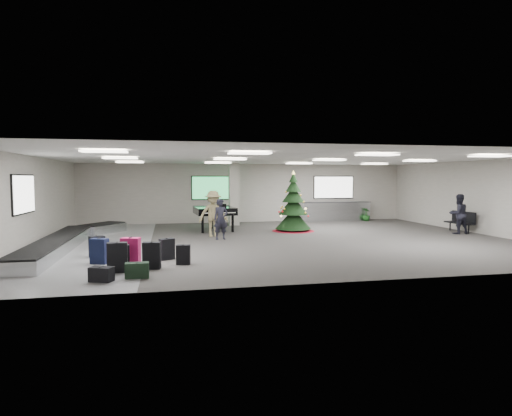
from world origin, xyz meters
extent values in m
plane|color=#34322F|center=(0.00, 0.00, 0.00)|extent=(18.00, 18.00, 0.00)
cube|color=#A09C92|center=(0.00, 7.00, 1.60)|extent=(18.00, 0.02, 3.20)
cube|color=#A09C92|center=(0.00, -7.00, 1.60)|extent=(18.00, 0.02, 3.20)
cube|color=#A09C92|center=(-9.00, 0.00, 1.60)|extent=(0.02, 14.00, 3.20)
cube|color=#A09C92|center=(9.00, 0.00, 1.60)|extent=(0.02, 14.00, 3.20)
cube|color=silver|center=(0.00, 0.00, 3.20)|extent=(18.00, 14.00, 0.02)
cube|color=slate|center=(-7.00, 0.00, 0.00)|extent=(4.00, 14.00, 0.01)
cube|color=#A19E94|center=(-1.00, 5.60, 1.60)|extent=(0.50, 0.50, 3.20)
cube|color=green|center=(-2.00, 6.95, 1.90)|extent=(2.20, 0.08, 1.30)
cube|color=white|center=(5.00, 6.95, 1.90)|extent=(2.40, 0.08, 1.30)
cube|color=white|center=(-8.95, -1.00, 1.90)|extent=(0.08, 2.10, 1.30)
cube|color=white|center=(-6.00, -4.00, 3.14)|extent=(1.20, 0.60, 0.04)
cube|color=white|center=(-6.00, 0.00, 3.14)|extent=(1.20, 0.60, 0.04)
cube|color=white|center=(-6.00, 4.00, 3.14)|extent=(1.20, 0.60, 0.04)
cube|color=white|center=(-2.00, -4.00, 3.14)|extent=(1.20, 0.60, 0.04)
cube|color=white|center=(-2.00, 0.00, 3.14)|extent=(1.20, 0.60, 0.04)
cube|color=white|center=(-2.00, 4.00, 3.14)|extent=(1.20, 0.60, 0.04)
cube|color=white|center=(2.00, -4.00, 3.14)|extent=(1.20, 0.60, 0.04)
cube|color=white|center=(2.00, 0.00, 3.14)|extent=(1.20, 0.60, 0.04)
cube|color=white|center=(2.00, 4.00, 3.14)|extent=(1.20, 0.60, 0.04)
cube|color=white|center=(6.00, -4.00, 3.14)|extent=(1.20, 0.60, 0.04)
cube|color=white|center=(6.00, 0.00, 3.14)|extent=(1.20, 0.60, 0.04)
cube|color=white|center=(6.00, 4.00, 3.14)|extent=(1.20, 0.60, 0.04)
cube|color=silver|center=(-8.00, -1.00, 0.19)|extent=(1.00, 8.00, 0.38)
cube|color=black|center=(-8.00, -1.00, 0.40)|extent=(0.95, 7.90, 0.05)
cube|color=silver|center=(-7.20, 3.60, 0.19)|extent=(1.97, 2.21, 0.38)
cube|color=black|center=(-7.20, 3.60, 0.40)|extent=(1.87, 2.10, 0.05)
cube|color=silver|center=(5.00, 6.65, 0.53)|extent=(4.00, 0.60, 1.05)
cube|color=#2A2A2C|center=(5.00, 6.65, 1.06)|extent=(4.05, 0.65, 0.04)
cube|color=black|center=(-5.62, -4.86, 0.39)|extent=(0.51, 0.30, 0.78)
cube|color=black|center=(-5.62, -4.86, 0.79)|extent=(0.04, 0.17, 0.02)
cube|color=black|center=(-4.78, -4.58, 0.36)|extent=(0.49, 0.30, 0.72)
cube|color=black|center=(-4.78, -4.58, 0.73)|extent=(0.05, 0.15, 0.02)
cube|color=#D41B61|center=(-5.36, -4.05, 0.39)|extent=(0.55, 0.40, 0.78)
cube|color=black|center=(-5.36, -4.05, 0.79)|extent=(0.07, 0.17, 0.02)
cube|color=black|center=(-4.38, -3.34, 0.31)|extent=(0.48, 0.41, 0.63)
cube|color=black|center=(-4.38, -3.34, 0.64)|extent=(0.09, 0.14, 0.02)
cube|color=black|center=(-6.25, -3.61, 0.36)|extent=(0.54, 0.43, 0.72)
cube|color=black|center=(-6.25, -3.61, 0.73)|extent=(0.09, 0.16, 0.02)
cube|color=black|center=(-5.58, -4.35, 0.32)|extent=(0.44, 0.26, 0.64)
cube|color=black|center=(-5.58, -4.35, 0.64)|extent=(0.04, 0.14, 0.02)
cube|color=black|center=(-5.09, -5.59, 0.19)|extent=(0.56, 0.28, 0.37)
cube|color=black|center=(-5.09, -5.59, 0.38)|extent=(0.03, 0.17, 0.02)
cube|color=black|center=(-3.93, -4.16, 0.28)|extent=(0.41, 0.27, 0.55)
cube|color=black|center=(-3.93, -4.16, 0.57)|extent=(0.05, 0.12, 0.02)
cube|color=black|center=(-6.48, -2.49, 0.33)|extent=(0.51, 0.42, 0.65)
cube|color=black|center=(-6.48, -2.49, 0.66)|extent=(0.10, 0.15, 0.02)
cube|color=black|center=(-5.88, -5.81, 0.17)|extent=(0.60, 0.48, 0.35)
cube|color=black|center=(-5.88, -5.81, 0.36)|extent=(0.10, 0.17, 0.02)
cone|color=maroon|center=(1.28, 2.56, 0.06)|extent=(1.95, 1.95, 0.12)
cylinder|color=#3F2819|center=(1.28, 2.56, 0.26)|extent=(0.12, 0.12, 0.51)
cone|color=black|center=(1.28, 2.56, 0.56)|extent=(1.64, 1.64, 0.92)
cone|color=black|center=(1.28, 2.56, 1.18)|extent=(1.33, 1.33, 0.82)
cone|color=black|center=(1.28, 2.56, 1.69)|extent=(1.03, 1.03, 0.72)
cone|color=black|center=(1.28, 2.56, 2.10)|extent=(0.72, 0.72, 0.62)
cone|color=black|center=(1.28, 2.56, 2.46)|extent=(0.41, 0.41, 0.46)
cone|color=#FFE566|center=(1.28, 2.56, 2.69)|extent=(0.16, 0.16, 0.18)
cube|color=black|center=(-2.23, 3.47, 0.93)|extent=(1.89, 2.10, 0.32)
cube|color=black|center=(-2.16, 2.40, 0.84)|extent=(1.66, 0.45, 0.11)
cube|color=white|center=(-2.15, 2.36, 0.90)|extent=(1.48, 0.26, 0.02)
cube|color=black|center=(-2.17, 2.68, 1.15)|extent=(0.79, 0.09, 0.25)
cylinder|color=black|center=(-2.85, 2.63, 0.38)|extent=(0.11, 0.11, 0.77)
cylinder|color=black|center=(-1.50, 2.72, 0.38)|extent=(0.11, 0.11, 0.77)
cylinder|color=black|center=(-2.28, 4.26, 0.38)|extent=(0.11, 0.11, 0.77)
cube|color=black|center=(8.50, 0.68, 0.41)|extent=(0.57, 1.49, 0.06)
cylinder|color=black|center=(8.50, 0.10, 0.20)|extent=(0.06, 0.06, 0.39)
cylinder|color=black|center=(8.50, 1.27, 0.20)|extent=(0.06, 0.06, 0.39)
cube|color=black|center=(8.72, 0.68, 0.68)|extent=(0.13, 1.47, 0.49)
imported|color=black|center=(-2.30, 0.50, 0.81)|extent=(0.66, 0.50, 1.61)
imported|color=#8B7F56|center=(-2.51, 1.40, 0.95)|extent=(1.32, 0.89, 1.91)
imported|color=black|center=(8.02, 0.12, 0.87)|extent=(0.87, 0.69, 1.73)
imported|color=#1A4516|center=(2.69, 6.50, 0.40)|extent=(0.56, 0.53, 0.81)
imported|color=#1A4516|center=(6.66, 6.13, 0.37)|extent=(0.53, 0.53, 0.75)
camera|label=1|loc=(-4.32, -16.20, 2.42)|focal=30.00mm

